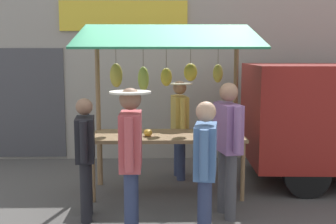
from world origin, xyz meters
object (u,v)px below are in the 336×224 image
Objects in this scene: shopper_in_grey_tee at (205,165)px; shopper_with_shopping_bag at (228,139)px; vendor_with_sunhat at (180,121)px; market_stall at (167,88)px; shopper_in_striped_shirt at (85,151)px; shopper_with_ponytail at (131,152)px.

shopper_in_grey_tee is 0.93m from shopper_with_shopping_bag.
shopper_in_grey_tee is at bearing -4.42° from vendor_with_sunhat.
market_stall is 1.47× the size of shopper_with_shopping_bag.
vendor_with_sunhat is at bearing 12.64° from shopper_in_grey_tee.
vendor_with_sunhat is at bearing -42.36° from shopper_in_striped_shirt.
shopper_in_grey_tee is at bearing 101.21° from market_stall.
shopper_with_shopping_bag is (-0.73, 0.97, -0.56)m from market_stall.
shopper_in_striped_shirt is 1.77m from shopper_with_shopping_bag.
shopper_with_ponytail is at bearing 93.12° from shopper_in_grey_tee.
market_stall is at bearing 25.74° from shopper_with_shopping_bag.
shopper_with_shopping_bag is at bearing -56.81° from shopper_with_ponytail.
shopper_in_grey_tee reaches higher than shopper_in_striped_shirt.
market_stall is 0.96m from vendor_with_sunhat.
market_stall reaches higher than shopper_with_shopping_bag.
market_stall is 1.55× the size of vendor_with_sunhat.
shopper_with_shopping_bag is (-0.52, 1.69, 0.04)m from vendor_with_sunhat.
shopper_in_grey_tee is (-1.39, 0.80, 0.03)m from shopper_in_striped_shirt.
shopper_in_striped_shirt is (1.03, 1.02, -0.69)m from market_stall.
shopper_with_ponytail is (0.78, -0.09, 0.12)m from shopper_in_grey_tee.
shopper_with_ponytail is (0.64, 2.45, 0.06)m from vendor_with_sunhat.
shopper_with_shopping_bag is (-0.37, -0.85, 0.10)m from shopper_in_grey_tee.
market_stall is 1.60× the size of shopper_in_grey_tee.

